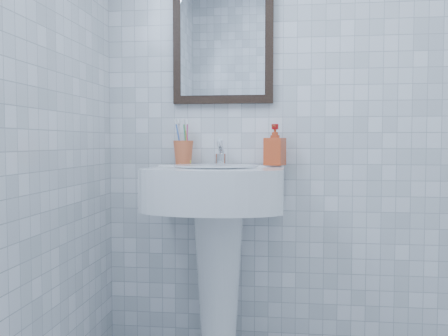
# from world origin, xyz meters

# --- Properties ---
(wall_back) EXTENTS (2.20, 0.02, 2.50)m
(wall_back) POSITION_xyz_m (0.00, 1.20, 1.25)
(wall_back) COLOR white
(wall_back) RESTS_ON ground
(washbasin) EXTENTS (0.61, 0.45, 0.94)m
(washbasin) POSITION_xyz_m (-0.50, 0.99, 0.63)
(washbasin) COLOR white
(washbasin) RESTS_ON ground
(faucet) EXTENTS (0.05, 0.12, 0.14)m
(faucet) POSITION_xyz_m (-0.50, 1.10, 0.99)
(faucet) COLOR silver
(faucet) RESTS_ON washbasin
(toothbrush_cup) EXTENTS (0.13, 0.13, 0.12)m
(toothbrush_cup) POSITION_xyz_m (-0.69, 1.11, 1.00)
(toothbrush_cup) COLOR #CE5A32
(toothbrush_cup) RESTS_ON washbasin
(soap_dispenser) EXTENTS (0.11, 0.11, 0.20)m
(soap_dispenser) POSITION_xyz_m (-0.24, 1.10, 1.03)
(soap_dispenser) COLOR red
(soap_dispenser) RESTS_ON washbasin
(wall_mirror) EXTENTS (0.50, 0.04, 0.62)m
(wall_mirror) POSITION_xyz_m (-0.50, 1.18, 1.55)
(wall_mirror) COLOR black
(wall_mirror) RESTS_ON wall_back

